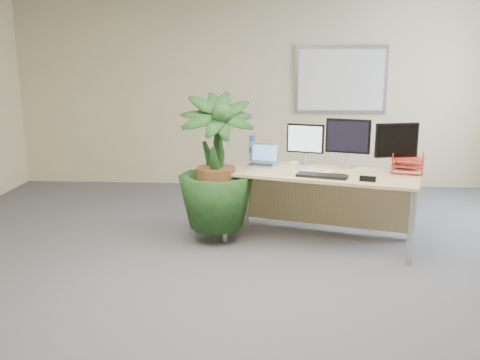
# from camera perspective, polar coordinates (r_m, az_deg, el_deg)

# --- Properties ---
(floor) EXTENTS (8.00, 8.00, 0.00)m
(floor) POSITION_cam_1_polar(r_m,az_deg,el_deg) (4.25, -0.25, -13.47)
(floor) COLOR #4E4E53
(floor) RESTS_ON ground
(back_wall) EXTENTS (7.00, 0.04, 2.70)m
(back_wall) POSITION_cam_1_polar(r_m,az_deg,el_deg) (7.81, 1.73, 9.20)
(back_wall) COLOR beige
(back_wall) RESTS_ON floor
(whiteboard) EXTENTS (1.30, 0.04, 0.95)m
(whiteboard) POSITION_cam_1_polar(r_m,az_deg,el_deg) (7.82, 10.71, 10.45)
(whiteboard) COLOR #A0A0A4
(whiteboard) RESTS_ON back_wall
(desk) EXTENTS (2.09, 1.32, 0.74)m
(desk) POSITION_cam_1_polar(r_m,az_deg,el_deg) (5.64, 8.80, -0.46)
(desk) COLOR tan
(desk) RESTS_ON floor
(floor_plant) EXTENTS (1.03, 1.03, 1.50)m
(floor_plant) POSITION_cam_1_polar(r_m,az_deg,el_deg) (5.46, -2.57, 1.00)
(floor_plant) COLOR #133312
(floor_plant) RESTS_ON floor
(monitor_left) EXTENTS (0.39, 0.18, 0.44)m
(monitor_left) POSITION_cam_1_polar(r_m,az_deg,el_deg) (5.76, 6.97, 4.08)
(monitor_left) COLOR silver
(monitor_left) RESTS_ON desk
(monitor_right) EXTENTS (0.45, 0.21, 0.51)m
(monitor_right) POSITION_cam_1_polar(r_m,az_deg,el_deg) (5.69, 11.44, 4.20)
(monitor_right) COLOR silver
(monitor_right) RESTS_ON desk
(monitor_dark) EXTENTS (0.44, 0.20, 0.50)m
(monitor_dark) POSITION_cam_1_polar(r_m,az_deg,el_deg) (5.61, 16.35, 3.69)
(monitor_dark) COLOR silver
(monitor_dark) RESTS_ON desk
(laptop) EXTENTS (0.38, 0.35, 0.22)m
(laptop) POSITION_cam_1_polar(r_m,az_deg,el_deg) (5.76, 2.43, 2.17)
(laptop) COLOR silver
(laptop) RESTS_ON desk
(keyboard) EXTENTS (0.52, 0.29, 0.03)m
(keyboard) POSITION_cam_1_polar(r_m,az_deg,el_deg) (5.26, 8.73, 0.46)
(keyboard) COLOR black
(keyboard) RESTS_ON desk
(coffee_mug) EXTENTS (0.12, 0.08, 0.09)m
(coffee_mug) POSITION_cam_1_polar(r_m,az_deg,el_deg) (5.50, 5.81, 1.46)
(coffee_mug) COLOR white
(coffee_mug) RESTS_ON desk
(spiral_notebook) EXTENTS (0.34, 0.32, 0.01)m
(spiral_notebook) POSITION_cam_1_polar(r_m,az_deg,el_deg) (5.50, 8.39, 0.96)
(spiral_notebook) COLOR silver
(spiral_notebook) RESTS_ON desk
(orange_pen) EXTENTS (0.13, 0.02, 0.01)m
(orange_pen) POSITION_cam_1_polar(r_m,az_deg,el_deg) (5.48, 8.54, 1.03)
(orange_pen) COLOR orange
(orange_pen) RESTS_ON spiral_notebook
(yellow_highlighter) EXTENTS (0.13, 0.04, 0.02)m
(yellow_highlighter) POSITION_cam_1_polar(r_m,az_deg,el_deg) (5.44, 10.39, 0.76)
(yellow_highlighter) COLOR yellow
(yellow_highlighter) RESTS_ON desk
(water_bottle) EXTENTS (0.07, 0.07, 0.29)m
(water_bottle) POSITION_cam_1_polar(r_m,az_deg,el_deg) (5.96, 1.33, 3.34)
(water_bottle) COLOR #B0C3CE
(water_bottle) RESTS_ON desk
(letter_tray) EXTENTS (0.36, 0.31, 0.14)m
(letter_tray) POSITION_cam_1_polar(r_m,az_deg,el_deg) (5.63, 17.44, 1.39)
(letter_tray) COLOR red
(letter_tray) RESTS_ON desk
(stapler) EXTENTS (0.16, 0.08, 0.05)m
(stapler) POSITION_cam_1_polar(r_m,az_deg,el_deg) (5.16, 13.46, 0.12)
(stapler) COLOR black
(stapler) RESTS_ON desk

